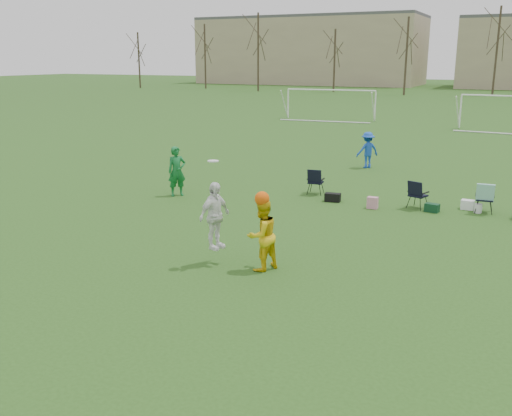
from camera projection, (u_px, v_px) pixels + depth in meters
The scene contains 7 objects.
ground at pixel (274, 277), 13.30m from camera, with size 260.00×260.00×0.00m, color #274D18.
fielder_green_near at pixel (177, 171), 20.94m from camera, with size 0.67×0.44×1.83m, color #12682D.
fielder_blue at pixel (368, 150), 26.31m from camera, with size 1.08×0.62×1.67m, color #1848B8.
center_contest at pixel (243, 226), 13.67m from camera, with size 1.98×1.20×2.62m.
sideline_setup at pixel (471, 195), 18.78m from camera, with size 9.39×1.64×1.90m.
goal_left at pixel (331, 96), 46.62m from camera, with size 7.39×0.76×2.46m.
tree_line at pixel (497, 57), 72.77m from camera, with size 110.28×3.28×11.40m.
Camera 1 is at (5.00, -11.40, 4.96)m, focal length 40.00 mm.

